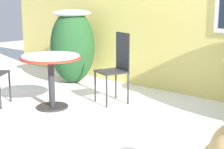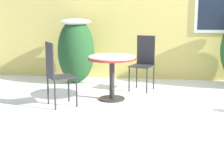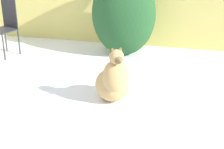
# 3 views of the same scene
# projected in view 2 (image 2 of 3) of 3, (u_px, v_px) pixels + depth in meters

# --- Properties ---
(ground_plane) EXTENTS (16.00, 16.00, 0.00)m
(ground_plane) POSITION_uv_depth(u_px,v_px,m) (170.00, 110.00, 4.97)
(ground_plane) COLOR white
(house_wall) EXTENTS (8.00, 0.10, 2.97)m
(house_wall) POSITION_uv_depth(u_px,v_px,m) (171.00, 5.00, 6.81)
(house_wall) COLOR #E5D16B
(house_wall) RESTS_ON ground_plane
(shrub_left) EXTENTS (0.70, 0.79, 1.25)m
(shrub_left) POSITION_uv_depth(u_px,v_px,m) (76.00, 49.00, 6.65)
(shrub_left) COLOR #235128
(shrub_left) RESTS_ON ground_plane
(patio_table) EXTENTS (0.77, 0.77, 0.70)m
(patio_table) POSITION_uv_depth(u_px,v_px,m) (112.00, 65.00, 5.41)
(patio_table) COLOR #2D2D30
(patio_table) RESTS_ON ground_plane
(patio_chair_near_table) EXTENTS (0.47, 0.47, 0.96)m
(patio_chair_near_table) POSITION_uv_depth(u_px,v_px,m) (144.00, 61.00, 6.09)
(patio_chair_near_table) COLOR #2D2D30
(patio_chair_near_table) RESTS_ON ground_plane
(patio_chair_far_side) EXTENTS (0.51, 0.51, 0.96)m
(patio_chair_far_side) POSITION_uv_depth(u_px,v_px,m) (57.00, 72.00, 5.05)
(patio_chair_far_side) COLOR #2D2D30
(patio_chair_far_side) RESTS_ON ground_plane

